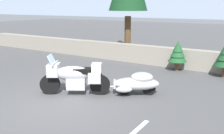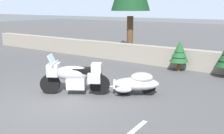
# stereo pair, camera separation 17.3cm
# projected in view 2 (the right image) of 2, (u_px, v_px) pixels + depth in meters

# --- Properties ---
(ground_plane) EXTENTS (80.00, 80.00, 0.00)m
(ground_plane) POSITION_uv_depth(u_px,v_px,m) (59.00, 102.00, 7.57)
(ground_plane) COLOR #4C4C4F
(stone_guard_wall) EXTENTS (24.00, 0.57, 0.92)m
(stone_guard_wall) POSITION_uv_depth(u_px,v_px,m) (148.00, 55.00, 12.70)
(stone_guard_wall) COLOR gray
(stone_guard_wall) RESTS_ON ground
(touring_motorcycle) EXTENTS (2.06, 1.43, 1.33)m
(touring_motorcycle) POSITION_uv_depth(u_px,v_px,m) (74.00, 76.00, 8.19)
(touring_motorcycle) COLOR black
(touring_motorcycle) RESTS_ON ground
(car_shaped_trailer) EXTENTS (2.08, 1.44, 0.76)m
(car_shaped_trailer) POSITION_uv_depth(u_px,v_px,m) (136.00, 83.00, 8.14)
(car_shaped_trailer) COLOR black
(car_shaped_trailer) RESTS_ON ground
(pine_sapling_farther) EXTENTS (0.84, 0.84, 1.35)m
(pine_sapling_farther) POSITION_uv_depth(u_px,v_px,m) (179.00, 53.00, 11.07)
(pine_sapling_farther) COLOR brown
(pine_sapling_farther) RESTS_ON ground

